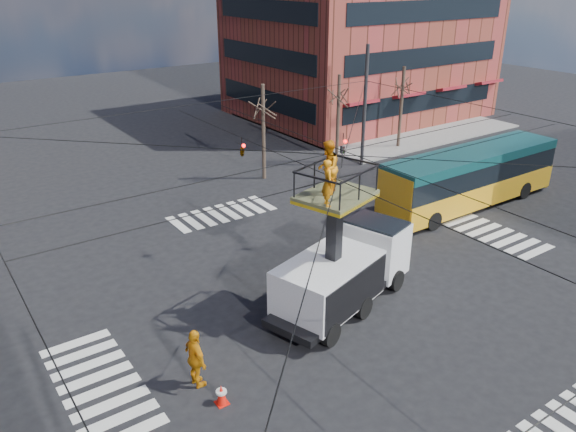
# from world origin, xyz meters

# --- Properties ---
(ground) EXTENTS (120.00, 120.00, 0.00)m
(ground) POSITION_xyz_m (0.00, 0.00, 0.00)
(ground) COLOR black
(ground) RESTS_ON ground
(sidewalk_ne) EXTENTS (18.00, 18.00, 0.12)m
(sidewalk_ne) POSITION_xyz_m (21.00, 21.00, 0.06)
(sidewalk_ne) COLOR slate
(sidewalk_ne) RESTS_ON ground
(crosswalks) EXTENTS (22.40, 22.40, 0.02)m
(crosswalks) POSITION_xyz_m (0.00, 0.00, 0.01)
(crosswalks) COLOR silver
(crosswalks) RESTS_ON ground
(building_ne) EXTENTS (20.06, 16.06, 14.00)m
(building_ne) POSITION_xyz_m (21.98, 23.98, 7.00)
(building_ne) COLOR brown
(building_ne) RESTS_ON ground
(overhead_network) EXTENTS (24.24, 24.24, 8.00)m
(overhead_network) POSITION_xyz_m (-0.07, 0.40, 4.29)
(overhead_network) COLOR #2D2D30
(overhead_network) RESTS_ON ground
(tree_a) EXTENTS (2.00, 2.00, 6.00)m
(tree_a) POSITION_xyz_m (5.00, 13.50, 4.63)
(tree_a) COLOR #382B21
(tree_a) RESTS_ON ground
(tree_b) EXTENTS (2.00, 2.00, 6.00)m
(tree_b) POSITION_xyz_m (11.00, 13.50, 4.63)
(tree_b) COLOR #382B21
(tree_b) RESTS_ON ground
(tree_c) EXTENTS (2.00, 2.00, 6.00)m
(tree_c) POSITION_xyz_m (17.00, 13.50, 4.63)
(tree_c) COLOR #382B21
(tree_c) RESTS_ON ground
(utility_truck) EXTENTS (7.37, 4.25, 6.89)m
(utility_truck) POSITION_xyz_m (-0.44, -0.78, 2.16)
(utility_truck) COLOR black
(utility_truck) RESTS_ON ground
(city_bus) EXTENTS (11.93, 2.69, 3.20)m
(city_bus) POSITION_xyz_m (11.99, 3.09, 1.72)
(city_bus) COLOR #EEA416
(city_bus) RESTS_ON ground
(traffic_cone) EXTENTS (0.36, 0.36, 0.70)m
(traffic_cone) POSITION_xyz_m (-7.17, -3.05, 0.35)
(traffic_cone) COLOR red
(traffic_cone) RESTS_ON ground
(worker_ground) EXTENTS (0.54, 1.22, 2.06)m
(worker_ground) POSITION_xyz_m (-7.40, -1.86, 1.03)
(worker_ground) COLOR orange
(worker_ground) RESTS_ON ground
(flagger) EXTENTS (0.78, 1.34, 2.06)m
(flagger) POSITION_xyz_m (3.64, 1.15, 1.03)
(flagger) COLOR orange
(flagger) RESTS_ON ground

